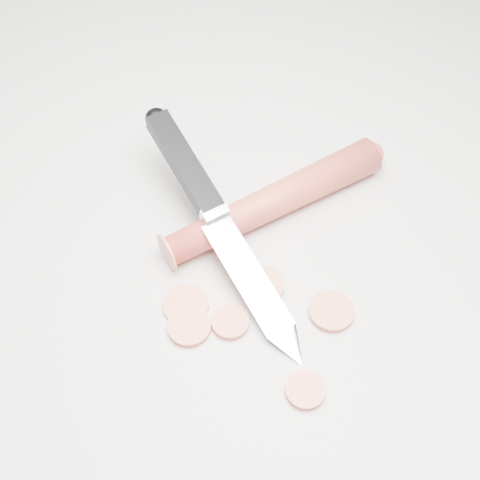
# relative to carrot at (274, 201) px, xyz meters

# --- Properties ---
(ground) EXTENTS (2.40, 2.40, 0.00)m
(ground) POSITION_rel_carrot_xyz_m (-0.01, -0.04, -0.02)
(ground) COLOR beige
(ground) RESTS_ON ground
(carrot) EXTENTS (0.18, 0.18, 0.03)m
(carrot) POSITION_rel_carrot_xyz_m (0.00, 0.00, 0.00)
(carrot) COLOR red
(carrot) RESTS_ON ground
(carrot_slice_0) EXTENTS (0.03, 0.03, 0.01)m
(carrot_slice_0) POSITION_rel_carrot_xyz_m (0.06, -0.17, -0.01)
(carrot_slice_0) COLOR #EB6A51
(carrot_slice_0) RESTS_ON ground
(carrot_slice_1) EXTENTS (0.04, 0.04, 0.01)m
(carrot_slice_1) POSITION_rel_carrot_xyz_m (0.01, -0.08, -0.01)
(carrot_slice_1) COLOR #EB6A51
(carrot_slice_1) RESTS_ON ground
(carrot_slice_2) EXTENTS (0.04, 0.04, 0.01)m
(carrot_slice_2) POSITION_rel_carrot_xyz_m (-0.04, -0.14, -0.01)
(carrot_slice_2) COLOR #EB6A51
(carrot_slice_2) RESTS_ON ground
(carrot_slice_3) EXTENTS (0.04, 0.04, 0.01)m
(carrot_slice_3) POSITION_rel_carrot_xyz_m (0.07, -0.09, -0.01)
(carrot_slice_3) COLOR #EB6A51
(carrot_slice_3) RESTS_ON ground
(carrot_slice_4) EXTENTS (0.04, 0.04, 0.01)m
(carrot_slice_4) POSITION_rel_carrot_xyz_m (-0.05, -0.12, -0.02)
(carrot_slice_4) COLOR #EB6A51
(carrot_slice_4) RESTS_ON ground
(carrot_slice_5) EXTENTS (0.03, 0.03, 0.01)m
(carrot_slice_5) POSITION_rel_carrot_xyz_m (-0.01, -0.12, -0.01)
(carrot_slice_5) COLOR #EB6A51
(carrot_slice_5) RESTS_ON ground
(kitchen_knife) EXTENTS (0.21, 0.21, 0.07)m
(kitchen_knife) POSITION_rel_carrot_xyz_m (-0.03, -0.05, 0.02)
(kitchen_knife) COLOR silver
(kitchen_knife) RESTS_ON ground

